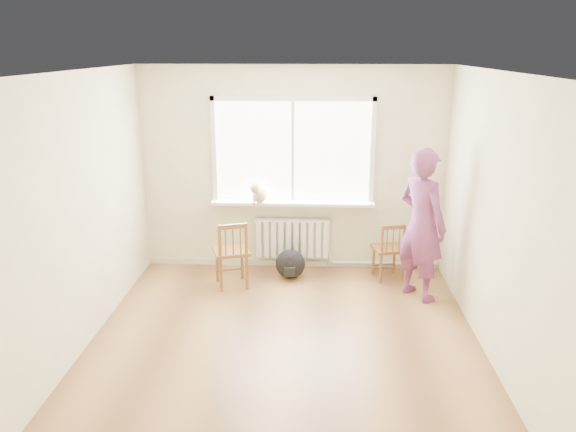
# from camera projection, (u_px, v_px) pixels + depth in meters

# --- Properties ---
(floor) EXTENTS (4.50, 4.50, 0.00)m
(floor) POSITION_uv_depth(u_px,v_px,m) (284.00, 349.00, 5.63)
(floor) COLOR #A37243
(floor) RESTS_ON ground
(ceiling) EXTENTS (4.50, 4.50, 0.00)m
(ceiling) POSITION_uv_depth(u_px,v_px,m) (283.00, 72.00, 4.85)
(ceiling) COLOR white
(ceiling) RESTS_ON back_wall
(back_wall) EXTENTS (4.00, 0.01, 2.70)m
(back_wall) POSITION_uv_depth(u_px,v_px,m) (293.00, 170.00, 7.39)
(back_wall) COLOR beige
(back_wall) RESTS_ON ground
(window) EXTENTS (2.12, 0.05, 1.42)m
(window) POSITION_uv_depth(u_px,v_px,m) (293.00, 147.00, 7.28)
(window) COLOR white
(window) RESTS_ON back_wall
(windowsill) EXTENTS (2.15, 0.22, 0.04)m
(windowsill) POSITION_uv_depth(u_px,v_px,m) (292.00, 203.00, 7.41)
(windowsill) COLOR white
(windowsill) RESTS_ON back_wall
(radiator) EXTENTS (1.00, 0.12, 0.55)m
(radiator) POSITION_uv_depth(u_px,v_px,m) (292.00, 238.00, 7.57)
(radiator) COLOR white
(radiator) RESTS_ON back_wall
(heating_pipe) EXTENTS (1.40, 0.04, 0.04)m
(heating_pipe) POSITION_uv_depth(u_px,v_px,m) (384.00, 263.00, 7.65)
(heating_pipe) COLOR silver
(heating_pipe) RESTS_ON back_wall
(baseboard) EXTENTS (4.00, 0.03, 0.08)m
(baseboard) POSITION_uv_depth(u_px,v_px,m) (293.00, 263.00, 7.76)
(baseboard) COLOR beige
(baseboard) RESTS_ON ground
(chair_left) EXTENTS (0.53, 0.52, 0.86)m
(chair_left) POSITION_uv_depth(u_px,v_px,m) (232.00, 254.00, 6.97)
(chair_left) COLOR brown
(chair_left) RESTS_ON floor
(chair_right) EXTENTS (0.45, 0.44, 0.77)m
(chair_right) POSITION_uv_depth(u_px,v_px,m) (390.00, 251.00, 7.21)
(chair_right) COLOR brown
(chair_right) RESTS_ON floor
(person) EXTENTS (0.75, 0.79, 1.82)m
(person) POSITION_uv_depth(u_px,v_px,m) (422.00, 225.00, 6.56)
(person) COLOR #AE3A68
(person) RESTS_ON floor
(cat) EXTENTS (0.29, 0.44, 0.31)m
(cat) POSITION_uv_depth(u_px,v_px,m) (259.00, 194.00, 7.30)
(cat) COLOR beige
(cat) RESTS_ON windowsill
(backpack) EXTENTS (0.45, 0.39, 0.39)m
(backpack) POSITION_uv_depth(u_px,v_px,m) (290.00, 264.00, 7.31)
(backpack) COLOR black
(backpack) RESTS_ON floor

